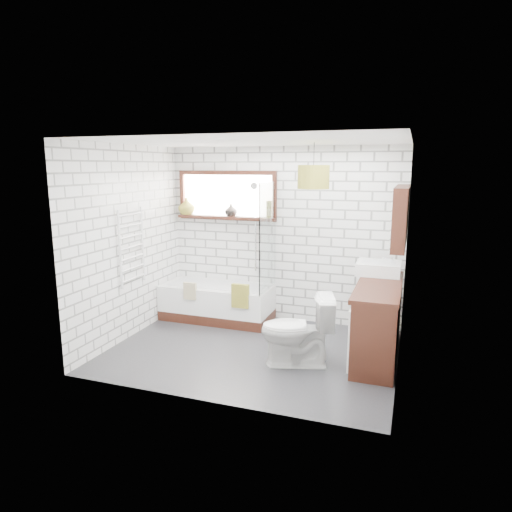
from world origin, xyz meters
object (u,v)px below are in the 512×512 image
(bathtub, at_px, (217,302))
(pendant, at_px, (313,177))
(basin, at_px, (379,268))
(toilet, at_px, (297,330))
(vanity, at_px, (378,321))

(bathtub, height_order, pendant, pendant)
(basin, bearing_deg, toilet, -127.01)
(vanity, height_order, toilet, vanity)
(basin, bearing_deg, pendant, -153.63)
(bathtub, height_order, toilet, toilet)
(toilet, bearing_deg, pendant, 162.95)
(pendant, bearing_deg, basin, 26.37)
(vanity, distance_m, toilet, 1.00)
(pendant, bearing_deg, bathtub, 161.68)
(basin, height_order, pendant, pendant)
(bathtub, xyz_separation_m, vanity, (2.34, -0.61, 0.19))
(bathtub, distance_m, basin, 2.39)
(bathtub, height_order, vanity, vanity)
(vanity, bearing_deg, pendant, 172.25)
(basin, xyz_separation_m, pendant, (-0.78, -0.39, 1.13))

